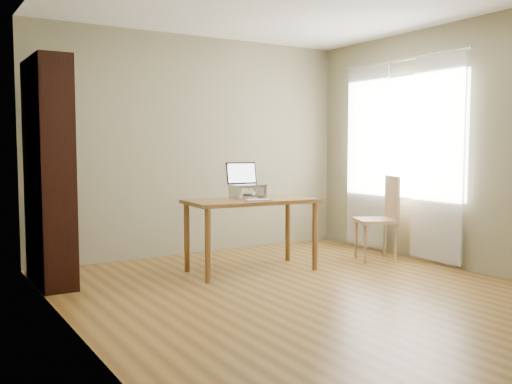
% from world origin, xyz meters
% --- Properties ---
extents(room, '(4.04, 4.54, 2.64)m').
position_xyz_m(room, '(0.03, 0.01, 1.30)').
color(room, brown).
rests_on(room, ground).
extents(bookshelf, '(0.30, 0.90, 2.10)m').
position_xyz_m(bookshelf, '(-1.83, 1.55, 1.05)').
color(bookshelf, black).
rests_on(bookshelf, ground).
extents(curtains, '(0.03, 1.90, 2.25)m').
position_xyz_m(curtains, '(1.92, 0.80, 1.17)').
color(curtains, silver).
rests_on(curtains, ground).
extents(desk, '(1.37, 0.75, 0.75)m').
position_xyz_m(desk, '(0.05, 1.04, 0.65)').
color(desk, brown).
rests_on(desk, ground).
extents(laptop_stand, '(0.32, 0.25, 0.13)m').
position_xyz_m(laptop_stand, '(0.05, 1.12, 0.83)').
color(laptop_stand, silver).
rests_on(laptop_stand, desk).
extents(laptop, '(0.36, 0.31, 0.24)m').
position_xyz_m(laptop, '(0.05, 1.18, 0.94)').
color(laptop, silver).
rests_on(laptop, laptop_stand).
extents(keyboard, '(0.28, 0.16, 0.02)m').
position_xyz_m(keyboard, '(-0.00, 0.82, 0.76)').
color(keyboard, silver).
rests_on(keyboard, desk).
extents(coaster, '(0.09, 0.09, 0.01)m').
position_xyz_m(coaster, '(0.73, 0.78, 0.75)').
color(coaster, brown).
rests_on(coaster, desk).
extents(cat, '(0.23, 0.47, 0.14)m').
position_xyz_m(cat, '(0.05, 1.15, 0.81)').
color(cat, '#403A32').
rests_on(cat, desk).
extents(chair, '(0.57, 0.56, 0.96)m').
position_xyz_m(chair, '(1.62, 0.79, 0.52)').
color(chair, tan).
rests_on(chair, ground).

